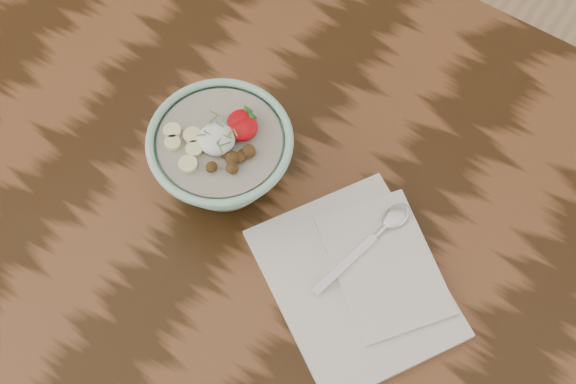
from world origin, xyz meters
The scene contains 4 objects.
table centered at (0.00, 0.00, 65.70)cm, with size 160.00×90.00×75.00cm.
breakfast_bowl centered at (-2.13, -0.82, 81.18)cm, with size 18.30×18.30×12.02cm.
napkin centered at (20.57, -3.41, 75.63)cm, with size 31.36×29.80×1.51cm.
spoon centered at (19.53, 3.61, 76.88)cm, with size 5.59×16.96×0.89cm.
Camera 1 is at (32.12, -37.88, 170.07)cm, focal length 50.00 mm.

